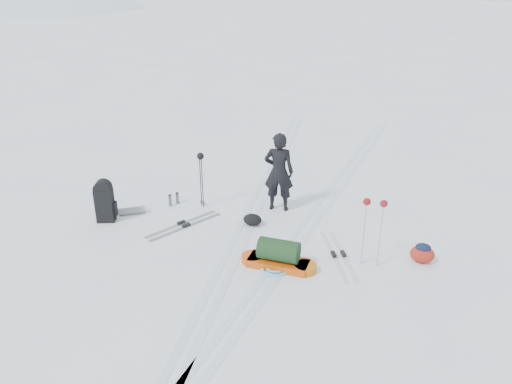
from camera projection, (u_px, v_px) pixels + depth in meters
ground at (242, 235)px, 10.13m from camera, size 200.00×200.00×0.00m
ski_tracks at (281, 219)px, 10.75m from camera, size 3.38×17.97×0.01m
skier at (279, 172)px, 10.88m from camera, size 0.69×0.49×1.78m
pulk_sled at (279, 257)px, 8.96m from camera, size 1.43×0.52×0.54m
expedition_rucksack at (108, 202)px, 10.57m from camera, size 0.86×0.84×0.93m
ski_poles_black at (201, 163)px, 10.95m from camera, size 0.17×0.16×1.29m
ski_poles_silver at (375, 210)px, 8.65m from camera, size 0.42×0.13×1.31m
touring_skis_grey at (184, 225)px, 10.49m from camera, size 1.14×1.68×0.07m
touring_skis_white at (338, 255)px, 9.37m from camera, size 0.96×1.82×0.07m
rope_coil at (275, 268)px, 8.94m from camera, size 0.68×0.68×0.06m
small_daypack at (422, 253)px, 9.11m from camera, size 0.55×0.53×0.38m
thermos_pair at (174, 199)px, 11.39m from camera, size 0.18×0.29×0.29m
stuff_sack at (252, 220)px, 10.47m from camera, size 0.48×0.42×0.25m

